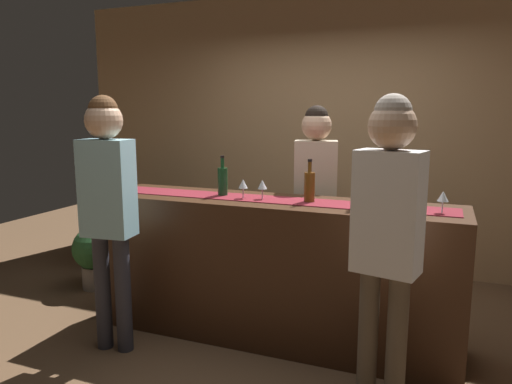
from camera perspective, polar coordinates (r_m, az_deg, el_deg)
ground_plane at (r=3.74m, az=1.82°, el=-16.82°), size 10.00×10.00×0.00m
back_wall at (r=5.18m, az=9.10°, el=7.13°), size 6.00×0.12×2.90m
bar_counter at (r=3.54m, az=1.87°, el=-9.26°), size 2.65×0.60×1.04m
counter_runner_cloth at (r=3.41m, az=1.92°, el=-0.91°), size 2.52×0.28×0.01m
wine_bottle_amber at (r=3.32m, az=6.42°, el=0.68°), size 0.07×0.07×0.30m
wine_bottle_green at (r=3.57m, az=-4.02°, el=1.35°), size 0.07×0.07×0.30m
wine_bottle_clear at (r=3.19m, az=12.65°, el=0.14°), size 0.07×0.07×0.30m
wine_glass_near_customer at (r=3.15m, az=21.49°, el=-0.56°), size 0.07×0.07×0.14m
wine_glass_mid_counter at (r=3.40m, az=0.76°, el=0.82°), size 0.07×0.07×0.14m
wine_glass_far_end at (r=3.43m, az=-1.56°, el=0.90°), size 0.07×0.07×0.14m
bartender at (r=3.90m, az=7.11°, el=0.67°), size 0.38×0.28×1.72m
customer_sipping at (r=2.59m, az=15.49°, el=-3.44°), size 0.38×0.27×1.76m
customer_browsing at (r=3.36m, az=-17.34°, el=-0.37°), size 0.36×0.25×1.77m
potted_plant_tall at (r=5.34m, az=-17.14°, el=-3.06°), size 0.63×0.63×0.92m
potted_plant_small at (r=4.79m, az=-18.77°, el=-6.93°), size 0.41×0.41×0.59m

